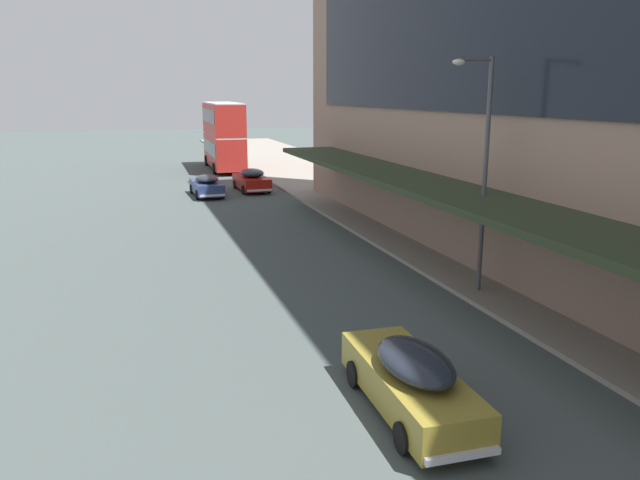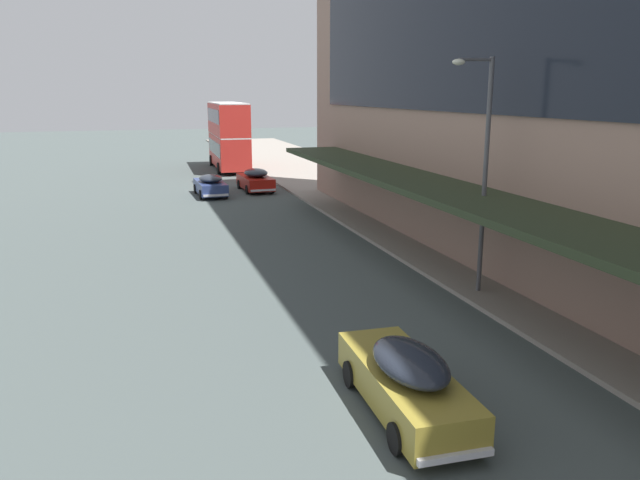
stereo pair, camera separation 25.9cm
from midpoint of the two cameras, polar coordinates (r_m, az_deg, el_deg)
name	(u,v)px [view 1 (the left image)]	position (r m, az deg, el deg)	size (l,w,h in m)	color
transit_bus_kerbside_front	(223,134)	(57.55, -8.95, 9.58)	(3.03, 10.35, 5.97)	red
sedan_second_near	(252,180)	(44.85, -6.44, 5.49)	(2.11, 4.77, 1.61)	#A81911
sedan_far_back	(411,380)	(14.06, 7.78, -12.53)	(1.84, 5.01, 1.60)	olive
sedan_oncoming_rear	(207,185)	(43.08, -10.49, 4.94)	(1.98, 4.60, 1.46)	navy
street_lamp	(482,161)	(21.58, 14.24, 7.02)	(1.50, 0.28, 7.85)	#4C4C51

